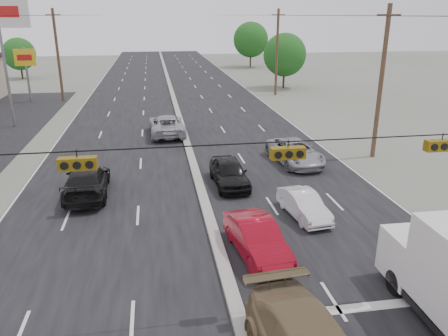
{
  "coord_description": "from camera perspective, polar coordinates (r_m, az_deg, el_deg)",
  "views": [
    {
      "loc": [
        -2.35,
        -11.87,
        9.32
      ],
      "look_at": [
        0.91,
        8.09,
        2.2
      ],
      "focal_mm": 35.0,
      "sensor_mm": 36.0,
      "label": 1
    }
  ],
  "objects": [
    {
      "name": "pole_sign_far",
      "position": [
        53.86,
        -24.51,
        12.48
      ],
      "size": [
        2.2,
        0.25,
        6.0
      ],
      "color": "slate",
      "rests_on": "ground"
    },
    {
      "name": "red_sedan",
      "position": [
        17.96,
        4.31,
        -9.22
      ],
      "size": [
        2.15,
        4.65,
        1.48
      ],
      "primitive_type": "imported",
      "rotation": [
        0.0,
        0.0,
        0.13
      ],
      "color": "maroon",
      "rests_on": "ground"
    },
    {
      "name": "tree_left_far",
      "position": [
        74.72,
        -25.2,
        13.33
      ],
      "size": [
        4.8,
        4.8,
        6.12
      ],
      "color": "#382619",
      "rests_on": "ground"
    },
    {
      "name": "tree_right_far",
      "position": [
        84.02,
        3.52,
        16.39
      ],
      "size": [
        6.4,
        6.4,
        8.16
      ],
      "color": "#382619",
      "rests_on": "ground"
    },
    {
      "name": "utility_pole_right_b",
      "position": [
        30.99,
        19.82,
        10.46
      ],
      "size": [
        1.6,
        0.3,
        10.0
      ],
      "color": "#422D1E",
      "rests_on": "ground"
    },
    {
      "name": "queue_car_c",
      "position": [
        29.19,
        9.24,
        2.06
      ],
      "size": [
        3.01,
        5.6,
        1.49
      ],
      "primitive_type": "imported",
      "rotation": [
        0.0,
        0.0,
        0.1
      ],
      "color": "#98999F",
      "rests_on": "ground"
    },
    {
      "name": "queue_car_a",
      "position": [
        25.01,
        0.68,
        -0.61
      ],
      "size": [
        1.99,
        4.57,
        1.54
      ],
      "primitive_type": "imported",
      "rotation": [
        0.0,
        0.0,
        0.04
      ],
      "color": "black",
      "rests_on": "ground"
    },
    {
      "name": "utility_pole_right_c",
      "position": [
        54.12,
        6.93,
        14.8
      ],
      "size": [
        1.6,
        0.3,
        10.0
      ],
      "color": "#422D1E",
      "rests_on": "ground"
    },
    {
      "name": "oncoming_near",
      "position": [
        24.74,
        -17.49,
        -1.71
      ],
      "size": [
        2.38,
        5.53,
        1.59
      ],
      "primitive_type": "imported",
      "rotation": [
        0.0,
        0.0,
        3.17
      ],
      "color": "black",
      "rests_on": "ground"
    },
    {
      "name": "oncoming_far",
      "position": [
        36.04,
        -7.52,
        5.57
      ],
      "size": [
        2.92,
        5.95,
        1.62
      ],
      "primitive_type": "imported",
      "rotation": [
        0.0,
        0.0,
        3.18
      ],
      "color": "#A1A3A8",
      "rests_on": "ground"
    },
    {
      "name": "road_surface",
      "position": [
        42.96,
        -5.94,
        6.76
      ],
      "size": [
        20.0,
        160.0,
        0.02
      ],
      "primitive_type": "cube",
      "color": "black",
      "rests_on": "ground"
    },
    {
      "name": "traffic_signals",
      "position": [
        13.03,
        7.89,
        2.12
      ],
      "size": [
        25.0,
        0.3,
        0.54
      ],
      "color": "black",
      "rests_on": "ground"
    },
    {
      "name": "tree_right_mid",
      "position": [
        59.67,
        7.93,
        14.43
      ],
      "size": [
        5.6,
        5.6,
        7.14
      ],
      "color": "#382619",
      "rests_on": "ground"
    },
    {
      "name": "utility_pole_left_c",
      "position": [
        53.03,
        -20.87,
        13.62
      ],
      "size": [
        1.6,
        0.3,
        10.0
      ],
      "color": "#422D1E",
      "rests_on": "ground"
    },
    {
      "name": "queue_car_b",
      "position": [
        21.51,
        10.37,
        -4.81
      ],
      "size": [
        1.78,
        3.89,
        1.24
      ],
      "primitive_type": "imported",
      "rotation": [
        0.0,
        0.0,
        0.13
      ],
      "color": "silver",
      "rests_on": "ground"
    },
    {
      "name": "center_median",
      "position": [
        42.94,
        -5.95,
        6.89
      ],
      "size": [
        0.5,
        160.0,
        0.2
      ],
      "primitive_type": "cube",
      "color": "gray",
      "rests_on": "ground"
    },
    {
      "name": "ground",
      "position": [
        15.28,
        1.6,
        -18.21
      ],
      "size": [
        200.0,
        200.0,
        0.0
      ],
      "primitive_type": "plane",
      "color": "#606356",
      "rests_on": "ground"
    }
  ]
}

